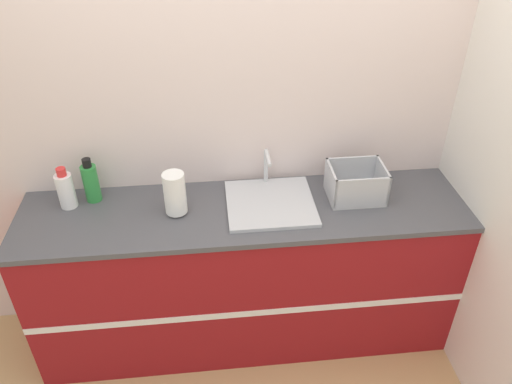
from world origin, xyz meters
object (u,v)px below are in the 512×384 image
at_px(bottle_white_spray, 66,190).
at_px(dish_rack, 356,185).
at_px(sink, 270,201).
at_px(bottle_green, 91,182).
at_px(paper_towel_roll, 175,194).

bearing_deg(bottle_white_spray, dish_rack, -2.83).
xyz_separation_m(sink, bottle_green, (-0.93, 0.14, 0.09)).
height_order(dish_rack, bottle_green, bottle_green).
distance_m(sink, bottle_white_spray, 1.05).
bearing_deg(dish_rack, bottle_green, 175.05).
bearing_deg(bottle_green, dish_rack, -4.95).
height_order(dish_rack, bottle_white_spray, bottle_white_spray).
distance_m(sink, bottle_green, 0.94).
bearing_deg(dish_rack, paper_towel_roll, -177.22).
relative_size(paper_towel_roll, bottle_green, 0.94).
xyz_separation_m(sink, bottle_white_spray, (-1.05, 0.09, 0.09)).
height_order(paper_towel_roll, bottle_white_spray, paper_towel_roll).
bearing_deg(sink, dish_rack, 2.54).
relative_size(dish_rack, bottle_green, 1.16).
bearing_deg(paper_towel_roll, bottle_white_spray, 167.88).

